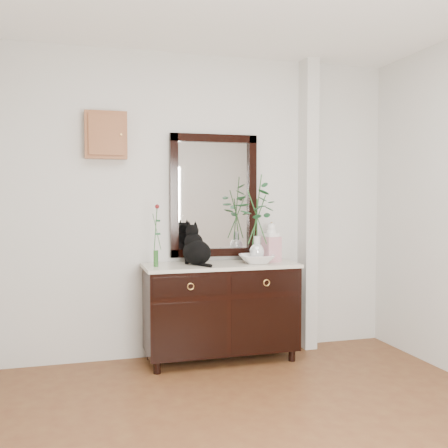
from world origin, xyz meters
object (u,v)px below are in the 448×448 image
object	(u,v)px
cat	(197,244)
ginger_jar	(271,242)
sideboard	(221,307)
lotus_bowl	(257,259)

from	to	relation	value
cat	ginger_jar	distance (m)	0.69
sideboard	lotus_bowl	size ratio (longest dim) A/B	4.27
cat	ginger_jar	bearing A→B (deg)	-20.60
sideboard	lotus_bowl	world-z (taller)	lotus_bowl
lotus_bowl	sideboard	bearing A→B (deg)	170.28
sideboard	ginger_jar	bearing A→B (deg)	2.08
cat	lotus_bowl	xyz separation A→B (m)	(0.53, -0.05, -0.14)
sideboard	ginger_jar	world-z (taller)	ginger_jar
sideboard	cat	bearing A→B (deg)	-178.58
ginger_jar	sideboard	bearing A→B (deg)	-177.92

